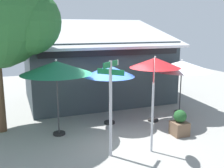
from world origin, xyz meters
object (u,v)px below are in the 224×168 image
Objects in this scene: patio_umbrella_royal_blue_center at (109,71)px; patio_umbrella_forest_green_left at (56,68)px; street_sign_post at (111,99)px; stop_sign at (153,87)px; patio_umbrella_ivory_far_right at (182,66)px; patio_umbrella_crimson_right at (155,63)px; sidewalk_planter at (180,124)px.

patio_umbrella_forest_green_left is at bearing -168.69° from patio_umbrella_royal_blue_center.
street_sign_post is 2.82m from patio_umbrella_royal_blue_center.
patio_umbrella_royal_blue_center is (0.94, 2.63, 0.37)m from street_sign_post.
stop_sign reaches higher than patio_umbrella_forest_green_left.
patio_umbrella_forest_green_left is 2.19m from patio_umbrella_royal_blue_center.
patio_umbrella_crimson_right is at bearing -161.71° from patio_umbrella_ivory_far_right.
patio_umbrella_royal_blue_center is at bearing 133.77° from sidewalk_planter.
stop_sign is 1.11× the size of patio_umbrella_ivory_far_right.
sidewalk_planter is at bearing -46.23° from patio_umbrella_royal_blue_center.
street_sign_post is 1.06× the size of patio_umbrella_crimson_right.
patio_umbrella_ivory_far_right is at bearing 6.08° from patio_umbrella_forest_green_left.
sidewalk_planter is at bearing -85.20° from patio_umbrella_crimson_right.
patio_umbrella_ivory_far_right is (1.69, 0.56, -0.27)m from patio_umbrella_crimson_right.
sidewalk_planter is (1.59, 0.79, -1.66)m from stop_sign.
patio_umbrella_forest_green_left reaches higher than patio_umbrella_royal_blue_center.
patio_umbrella_crimson_right is at bearing 0.59° from patio_umbrella_forest_green_left.
stop_sign is (1.30, -0.19, 0.30)m from street_sign_post.
stop_sign is 1.21× the size of patio_umbrella_royal_blue_center.
street_sign_post reaches higher than sidewalk_planter.
stop_sign is at bearing -120.78° from patio_umbrella_crimson_right.
sidewalk_planter is at bearing 26.30° from stop_sign.
street_sign_post is 2.59m from patio_umbrella_forest_green_left.
patio_umbrella_ivory_far_right is at bearing 43.65° from stop_sign.
sidewalk_planter is at bearing 11.65° from street_sign_post.
stop_sign reaches higher than patio_umbrella_crimson_right.
patio_umbrella_royal_blue_center is at bearing 168.03° from patio_umbrella_crimson_right.
patio_umbrella_forest_green_left is 1.01× the size of patio_umbrella_crimson_right.
patio_umbrella_forest_green_left reaches higher than patio_umbrella_crimson_right.
street_sign_post is 1.18× the size of patio_umbrella_royal_blue_center.
patio_umbrella_forest_green_left is at bearing 136.00° from stop_sign.
patio_umbrella_royal_blue_center is at bearing 97.26° from stop_sign.
patio_umbrella_forest_green_left is 5.66m from patio_umbrella_ivory_far_right.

